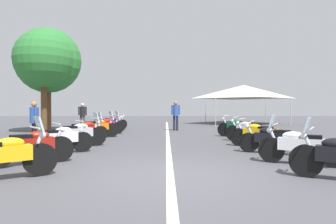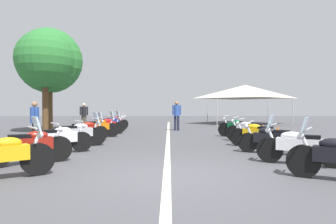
% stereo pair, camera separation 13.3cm
% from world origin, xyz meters
% --- Properties ---
extents(ground_plane, '(80.00, 80.00, 0.00)m').
position_xyz_m(ground_plane, '(0.00, 0.00, 0.00)').
color(ground_plane, '#4C4C51').
extents(lane_centre_stripe, '(29.40, 0.16, 0.01)m').
position_xyz_m(lane_centre_stripe, '(6.86, 0.00, 0.00)').
color(lane_centre_stripe, beige).
rests_on(lane_centre_stripe, ground_plane).
extents(motorcycle_left_row_1, '(1.35, 1.76, 1.01)m').
position_xyz_m(motorcycle_left_row_1, '(1.15, 3.38, 0.46)').
color(motorcycle_left_row_1, black).
rests_on(motorcycle_left_row_1, ground_plane).
extents(motorcycle_left_row_2, '(1.42, 1.82, 1.00)m').
position_xyz_m(motorcycle_left_row_2, '(2.82, 3.32, 0.46)').
color(motorcycle_left_row_2, black).
rests_on(motorcycle_left_row_2, ground_plane).
extents(motorcycle_left_row_3, '(1.37, 1.90, 1.23)m').
position_xyz_m(motorcycle_left_row_3, '(4.37, 3.23, 0.48)').
color(motorcycle_left_row_3, black).
rests_on(motorcycle_left_row_3, ground_plane).
extents(motorcycle_left_row_4, '(1.17, 1.80, 1.20)m').
position_xyz_m(motorcycle_left_row_4, '(6.09, 3.41, 0.46)').
color(motorcycle_left_row_4, black).
rests_on(motorcycle_left_row_4, ground_plane).
extents(motorcycle_left_row_5, '(1.17, 1.95, 1.22)m').
position_xyz_m(motorcycle_left_row_5, '(7.63, 3.27, 0.47)').
color(motorcycle_left_row_5, black).
rests_on(motorcycle_left_row_5, ground_plane).
extents(motorcycle_left_row_6, '(1.18, 1.91, 1.20)m').
position_xyz_m(motorcycle_left_row_6, '(9.25, 3.25, 0.46)').
color(motorcycle_left_row_6, black).
rests_on(motorcycle_left_row_6, ground_plane).
extents(motorcycle_left_row_7, '(1.20, 1.74, 0.99)m').
position_xyz_m(motorcycle_left_row_7, '(11.00, 3.30, 0.45)').
color(motorcycle_left_row_7, black).
rests_on(motorcycle_left_row_7, ground_plane).
extents(motorcycle_left_row_8, '(1.37, 1.65, 0.98)m').
position_xyz_m(motorcycle_left_row_8, '(12.69, 3.39, 0.44)').
color(motorcycle_left_row_8, black).
rests_on(motorcycle_left_row_8, ground_plane).
extents(motorcycle_right_row_1, '(1.14, 1.85, 1.21)m').
position_xyz_m(motorcycle_right_row_1, '(1.10, -3.20, 0.47)').
color(motorcycle_right_row_1, black).
rests_on(motorcycle_right_row_1, ground_plane).
extents(motorcycle_right_row_2, '(1.12, 1.96, 0.99)m').
position_xyz_m(motorcycle_right_row_2, '(2.84, -3.17, 0.45)').
color(motorcycle_right_row_2, black).
rests_on(motorcycle_right_row_2, ground_plane).
extents(motorcycle_right_row_3, '(1.20, 1.87, 1.00)m').
position_xyz_m(motorcycle_right_row_3, '(4.33, -3.18, 0.46)').
color(motorcycle_right_row_3, black).
rests_on(motorcycle_right_row_3, ground_plane).
extents(motorcycle_right_row_4, '(1.22, 1.78, 1.01)m').
position_xyz_m(motorcycle_right_row_4, '(6.01, -3.31, 0.46)').
color(motorcycle_right_row_4, black).
rests_on(motorcycle_right_row_4, ground_plane).
extents(motorcycle_right_row_5, '(1.29, 1.83, 1.01)m').
position_xyz_m(motorcycle_right_row_5, '(7.79, -3.30, 0.46)').
color(motorcycle_right_row_5, black).
rests_on(motorcycle_right_row_5, ground_plane).
extents(traffic_cone_0, '(0.36, 0.36, 0.61)m').
position_xyz_m(traffic_cone_0, '(7.06, -4.85, 0.29)').
color(traffic_cone_0, orange).
rests_on(traffic_cone_0, ground_plane).
extents(traffic_cone_1, '(0.36, 0.36, 0.61)m').
position_xyz_m(traffic_cone_1, '(7.79, -4.41, 0.29)').
color(traffic_cone_1, orange).
rests_on(traffic_cone_1, ground_plane).
extents(traffic_cone_2, '(0.36, 0.36, 0.61)m').
position_xyz_m(traffic_cone_2, '(4.11, 4.63, 0.29)').
color(traffic_cone_2, orange).
rests_on(traffic_cone_2, ground_plane).
extents(bystander_0, '(0.32, 0.53, 1.75)m').
position_xyz_m(bystander_0, '(11.76, -0.50, 1.03)').
color(bystander_0, '#1E2338').
rests_on(bystander_0, ground_plane).
extents(bystander_1, '(0.44, 0.35, 1.63)m').
position_xyz_m(bystander_1, '(5.14, 5.05, 0.95)').
color(bystander_1, black).
rests_on(bystander_1, ground_plane).
extents(bystander_2, '(0.32, 0.53, 1.65)m').
position_xyz_m(bystander_2, '(12.98, 5.39, 0.97)').
color(bystander_2, brown).
rests_on(bystander_2, ground_plane).
extents(roadside_tree_0, '(3.71, 3.71, 5.93)m').
position_xyz_m(roadside_tree_0, '(11.14, 6.84, 4.06)').
color(roadside_tree_0, brown).
rests_on(roadside_tree_0, ground_plane).
extents(roadside_tree_1, '(3.13, 3.13, 5.58)m').
position_xyz_m(roadside_tree_1, '(10.17, 6.70, 3.99)').
color(roadside_tree_1, brown).
rests_on(roadside_tree_1, ground_plane).
extents(event_tent, '(6.13, 6.13, 3.20)m').
position_xyz_m(event_tent, '(18.51, -6.30, 2.65)').
color(event_tent, beige).
rests_on(event_tent, ground_plane).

